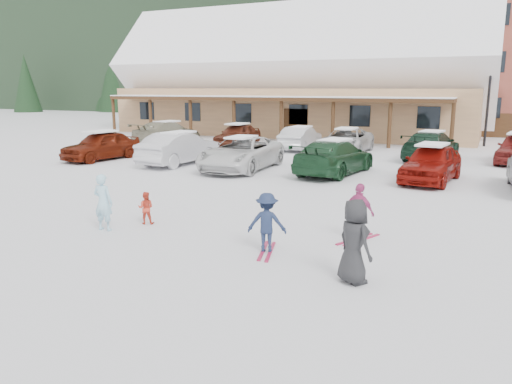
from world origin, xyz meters
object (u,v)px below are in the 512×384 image
at_px(adult_skier, 103,202).
at_px(toddler_red, 146,208).
at_px(lamp_post, 489,90).
at_px(parked_car_7, 167,133).
at_px(parked_car_0, 101,146).
at_px(parked_car_4, 431,163).
at_px(child_magenta, 359,212).
at_px(parked_car_8, 237,135).
at_px(day_lodge, 295,84).
at_px(parked_car_9, 300,138).
at_px(child_navy, 267,223).
at_px(parked_car_2, 241,153).
at_px(bystander_dark, 354,241).
at_px(parked_car_1, 179,148).
at_px(parked_car_10, 346,141).
at_px(parked_car_11, 431,146).
at_px(parked_car_3, 334,157).

height_order(adult_skier, toddler_red, adult_skier).
relative_size(lamp_post, parked_car_7, 1.18).
relative_size(parked_car_0, parked_car_4, 0.99).
distance_m(lamp_post, toddler_red, 25.66).
relative_size(child_magenta, parked_car_8, 0.34).
bearing_deg(parked_car_7, day_lodge, -105.68).
bearing_deg(parked_car_9, parked_car_4, 136.23).
xyz_separation_m(child_navy, parked_car_4, (2.34, 10.71, 0.06)).
relative_size(parked_car_0, parked_car_2, 0.81).
xyz_separation_m(child_navy, child_magenta, (1.67, 1.78, 0.02)).
distance_m(child_navy, bystander_dark, 2.44).
distance_m(day_lodge, child_navy, 30.53).
relative_size(day_lodge, parked_car_0, 6.71).
height_order(child_magenta, parked_car_9, child_magenta).
xyz_separation_m(day_lodge, parked_car_1, (1.04, -18.25, -3.16)).
distance_m(parked_car_2, parked_car_10, 8.28).
bearing_deg(adult_skier, parked_car_10, -99.27).
bearing_deg(parked_car_9, parked_car_11, 170.21).
distance_m(adult_skier, parked_car_3, 11.40).
bearing_deg(parked_car_0, parked_car_2, 8.63).
bearing_deg(lamp_post, adult_skier, -108.82).
bearing_deg(parked_car_0, parked_car_7, 103.73).
xyz_separation_m(parked_car_3, parked_car_7, (-13.04, 6.16, 0.02)).
distance_m(child_navy, parked_car_2, 11.69).
xyz_separation_m(parked_car_4, parked_car_9, (-8.31, 7.53, -0.06)).
bearing_deg(parked_car_10, parked_car_11, -10.90).
bearing_deg(parked_car_11, parked_car_0, 32.53).
height_order(parked_car_3, parked_car_4, parked_car_4).
relative_size(day_lodge, parked_car_1, 6.13).
height_order(parked_car_1, parked_car_8, parked_car_1).
relative_size(parked_car_8, parked_car_9, 1.00).
relative_size(parked_car_7, parked_car_11, 1.04).
height_order(parked_car_3, parked_car_7, parked_car_7).
bearing_deg(parked_car_3, parked_car_9, -52.89).
xyz_separation_m(lamp_post, parked_car_4, (-1.67, -14.25, -2.78)).
bearing_deg(lamp_post, child_magenta, -95.76).
relative_size(day_lodge, lamp_post, 4.66).
height_order(parked_car_1, parked_car_3, parked_car_1).
height_order(adult_skier, parked_car_10, adult_skier).
height_order(parked_car_1, parked_car_7, parked_car_1).
bearing_deg(parked_car_11, parked_car_7, 7.84).
height_order(day_lodge, child_navy, day_lodge).
bearing_deg(parked_car_10, child_navy, -81.34).
bearing_deg(lamp_post, parked_car_4, -96.67).
height_order(adult_skier, parked_car_2, adult_skier).
bearing_deg(adult_skier, parked_car_0, -52.11).
bearing_deg(bystander_dark, parked_car_3, -35.25).
xyz_separation_m(adult_skier, parked_car_0, (-9.23, 10.07, -0.01)).
relative_size(parked_car_4, parked_car_7, 0.83).
relative_size(parked_car_0, parked_car_3, 0.85).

